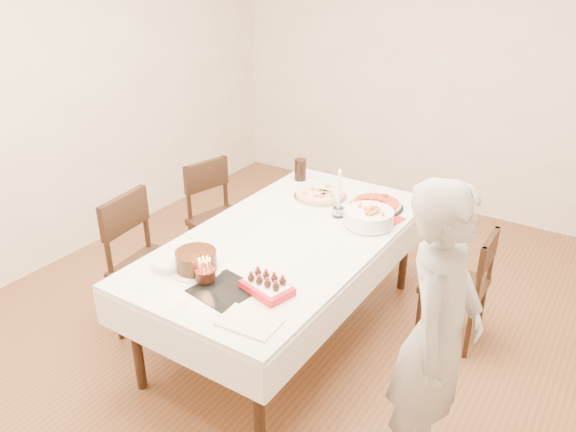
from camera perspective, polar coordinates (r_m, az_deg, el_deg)
The scene contains 22 objects.
floor at distance 4.01m, azimuth 1.75°, elevation -11.19°, with size 5.00×5.00×0.00m, color brown.
wall_back at distance 5.60m, azimuth 15.89°, elevation 13.94°, with size 4.50×0.04×2.70m, color #EFE3C9.
wall_left at distance 4.89m, azimuth -21.60°, elevation 11.48°, with size 0.04×5.00×2.70m, color #EFE3C9.
dining_table at distance 3.76m, azimuth -0.00°, elevation -7.02°, with size 1.14×2.14×0.75m, color silver.
chair_right_savory at distance 3.86m, azimuth 16.57°, elevation -6.70°, with size 0.42×0.42×0.82m, color black, non-canonical shape.
chair_left_savory at distance 4.40m, azimuth -6.56°, elevation -0.68°, with size 0.47×0.47×0.93m, color black, non-canonical shape.
chair_left_dessert at distance 3.81m, azimuth -13.27°, elevation -5.25°, with size 0.51×0.51×0.99m, color black, non-canonical shape.
person at distance 2.74m, azimuth 14.95°, elevation -11.82°, with size 0.57×0.38×1.57m, color #9D9994.
pizza_white at distance 4.10m, azimuth 3.30°, elevation 2.17°, with size 0.39×0.39×0.04m, color beige.
pizza_pepperoni at distance 3.99m, azimuth 8.95°, elevation 1.15°, with size 0.38×0.38×0.04m, color red.
red_placemat at distance 3.82m, azimuth 9.16°, elevation -0.34°, with size 0.27×0.27×0.01m, color #B21E1E.
pasta_bowl at distance 3.70m, azimuth 8.26°, elevation -0.16°, with size 0.32×0.32×0.10m, color white.
taper_candle at distance 3.75m, azimuth 5.20°, elevation 2.36°, with size 0.08×0.08×0.35m, color white.
shaker_pair at distance 3.86m, azimuth 4.88°, elevation 0.86°, with size 0.07×0.07×0.08m, color white, non-canonical shape.
cola_glass at distance 4.39m, azimuth 1.26°, elevation 4.73°, with size 0.09×0.09×0.17m, color black.
layer_cake at distance 3.22m, azimuth -9.30°, elevation -4.52°, with size 0.30×0.30×0.12m, color #331A0C.
cake_board at distance 3.05m, azimuth -6.51°, elevation -7.51°, with size 0.30×0.30×0.01m, color black.
birthday_cake at distance 3.10m, azimuth -8.44°, elevation -5.39°, with size 0.11×0.11×0.13m, color black.
strawberry_box at distance 3.00m, azimuth -2.15°, elevation -7.15°, with size 0.27×0.18×0.07m, color red, non-canonical shape.
box_lid at distance 2.80m, azimuth -3.95°, elevation -10.79°, with size 0.29×0.20×0.02m, color beige.
plate_stack at distance 3.29m, azimuth -11.78°, elevation -4.71°, with size 0.20×0.20×0.04m, color white.
china_plate at distance 3.37m, azimuth -10.32°, elevation -4.13°, with size 0.25×0.25×0.01m, color white.
Camera 1 is at (1.65, -2.74, 2.42)m, focal length 35.00 mm.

